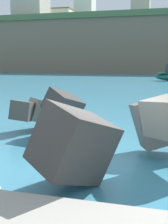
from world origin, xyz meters
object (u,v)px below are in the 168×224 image
object	(u,v)px
station_building_east	(85,7)
station_building_west	(60,17)
station_building_annex	(31,8)
station_building_central	(141,7)

from	to	relation	value
station_building_east	station_building_west	bearing A→B (deg)	138.38
station_building_east	station_building_annex	world-z (taller)	station_building_annex
station_building_east	station_building_annex	size ratio (longest dim) A/B	0.74
station_building_west	station_building_east	xyz separation A→B (m)	(9.36, -8.31, 0.97)
station_building_east	station_building_annex	xyz separation A→B (m)	(-14.11, -0.25, 0.31)
station_building_central	station_building_west	bearing A→B (deg)	163.21
station_building_west	station_building_east	world-z (taller)	station_building_east
station_building_west	station_building_annex	distance (m)	9.87
station_building_west	station_building_annex	xyz separation A→B (m)	(-4.75, -8.56, 1.28)
station_building_west	station_building_central	world-z (taller)	station_building_central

